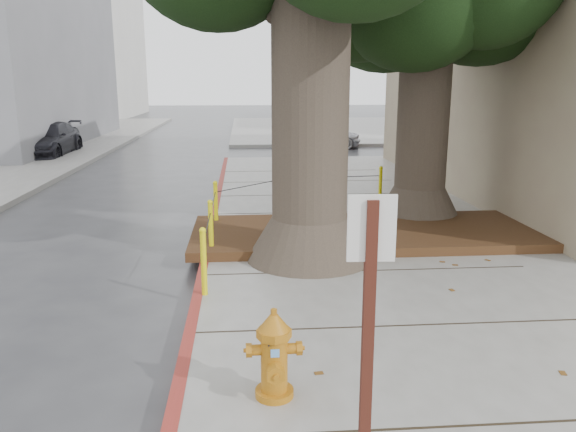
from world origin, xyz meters
name	(u,v)px	position (x,y,z in m)	size (l,w,h in m)	color
ground	(360,339)	(0.00, 0.00, 0.00)	(140.00, 140.00, 0.00)	#28282B
sidewalk_far	(357,128)	(6.00, 30.00, 0.07)	(16.00, 20.00, 0.15)	slate
curb_red	(204,269)	(-2.00, 2.50, 0.07)	(0.14, 26.00, 0.16)	maroon
planter_bed	(365,233)	(0.90, 3.90, 0.23)	(6.40, 2.60, 0.16)	black
building_far_white	(55,27)	(-17.00, 45.00, 7.50)	(12.00, 18.00, 15.00)	silver
building_side_white	(545,55)	(16.00, 26.00, 4.50)	(10.00, 10.00, 9.00)	silver
bollard_ring	(269,206)	(-0.87, 4.38, 0.66)	(3.79, 5.39, 0.95)	yellow
fire_hydrant	(274,355)	(-1.10, -1.41, 0.57)	(0.44, 0.39, 0.85)	#B06912
signpost	(366,391)	(-0.76, -3.55, 1.46)	(0.23, 0.06, 2.31)	#471911
car_silver	(320,134)	(2.20, 19.73, 0.63)	(1.49, 3.70, 1.26)	#B4B4B9
car_red	(443,136)	(7.63, 18.63, 0.60)	(1.27, 3.65, 1.20)	maroon
car_dark	(46,140)	(-9.30, 17.49, 0.69)	(1.93, 4.75, 1.38)	black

